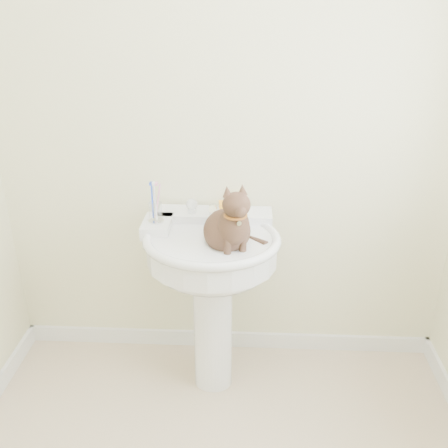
# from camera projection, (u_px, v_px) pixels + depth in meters

# --- Properties ---
(wall_back) EXTENTS (2.20, 0.00, 2.50)m
(wall_back) POSITION_uv_depth(u_px,v_px,m) (227.00, 123.00, 2.26)
(wall_back) COLOR beige
(wall_back) RESTS_ON ground
(baseboard_back) EXTENTS (2.20, 0.02, 0.09)m
(baseboard_back) POSITION_uv_depth(u_px,v_px,m) (226.00, 339.00, 2.76)
(baseboard_back) COLOR white
(baseboard_back) RESTS_ON floor
(pedestal_sink) EXTENTS (0.62, 0.61, 0.85)m
(pedestal_sink) POSITION_uv_depth(u_px,v_px,m) (212.00, 266.00, 2.24)
(pedestal_sink) COLOR white
(pedestal_sink) RESTS_ON floor
(faucet) EXTENTS (0.28, 0.12, 0.14)m
(faucet) POSITION_uv_depth(u_px,v_px,m) (214.00, 207.00, 2.28)
(faucet) COLOR silver
(faucet) RESTS_ON pedestal_sink
(soap_bar) EXTENTS (0.10, 0.07, 0.03)m
(soap_bar) POSITION_uv_depth(u_px,v_px,m) (229.00, 205.00, 2.37)
(soap_bar) COLOR orange
(soap_bar) RESTS_ON pedestal_sink
(toothbrush_cup) EXTENTS (0.07, 0.07, 0.18)m
(toothbrush_cup) POSITION_uv_depth(u_px,v_px,m) (156.00, 212.00, 2.21)
(toothbrush_cup) COLOR silver
(toothbrush_cup) RESTS_ON pedestal_sink
(cat) EXTENTS (0.22, 0.28, 0.41)m
(cat) POSITION_uv_depth(u_px,v_px,m) (229.00, 227.00, 2.08)
(cat) COLOR brown
(cat) RESTS_ON pedestal_sink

